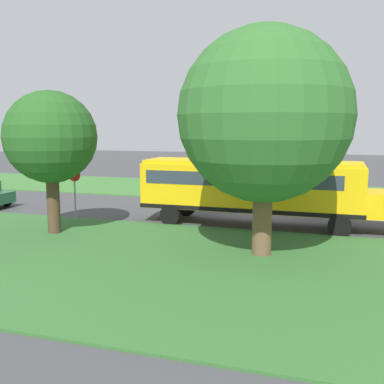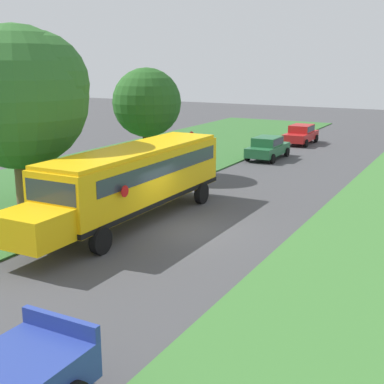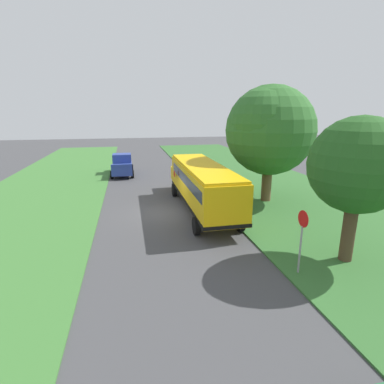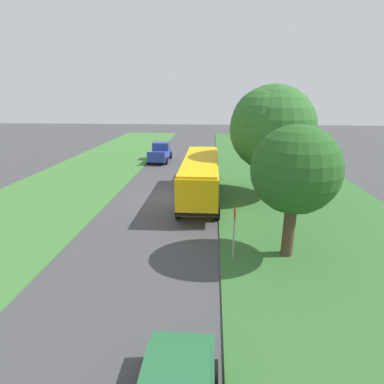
% 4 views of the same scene
% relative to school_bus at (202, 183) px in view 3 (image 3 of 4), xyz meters
% --- Properties ---
extents(ground_plane, '(120.00, 120.00, 0.00)m').
position_rel_school_bus_xyz_m(ground_plane, '(2.67, 0.00, -1.92)').
color(ground_plane, '#424244').
extents(grass_verge, '(12.00, 80.00, 0.08)m').
position_rel_school_bus_xyz_m(grass_verge, '(-7.33, 0.00, -1.88)').
color(grass_verge, '#33662D').
rests_on(grass_verge, ground).
extents(grass_far_side, '(10.00, 80.00, 0.07)m').
position_rel_school_bus_xyz_m(grass_far_side, '(11.67, 0.00, -1.89)').
color(grass_far_side, '#3D7533').
rests_on(grass_far_side, ground).
extents(school_bus, '(2.84, 12.42, 3.16)m').
position_rel_school_bus_xyz_m(school_bus, '(0.00, 0.00, 0.00)').
color(school_bus, yellow).
rests_on(school_bus, ground).
extents(pickup_truck, '(2.28, 5.40, 2.10)m').
position_rel_school_bus_xyz_m(pickup_truck, '(5.37, -13.50, -0.85)').
color(pickup_truck, '#283D93').
rests_on(pickup_truck, ground).
extents(oak_tree_beside_bus, '(6.26, 6.26, 8.31)m').
position_rel_school_bus_xyz_m(oak_tree_beside_bus, '(-5.00, -0.99, 3.39)').
color(oak_tree_beside_bus, brown).
rests_on(oak_tree_beside_bus, ground).
extents(oak_tree_roadside_mid, '(4.02, 4.02, 6.35)m').
position_rel_school_bus_xyz_m(oak_tree_roadside_mid, '(-4.61, 8.31, 2.38)').
color(oak_tree_roadside_mid, '#4C3826').
rests_on(oak_tree_roadside_mid, ground).
extents(stop_sign, '(0.08, 0.68, 2.74)m').
position_rel_school_bus_xyz_m(stop_sign, '(-1.93, 8.83, -0.19)').
color(stop_sign, gray).
rests_on(stop_sign, ground).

